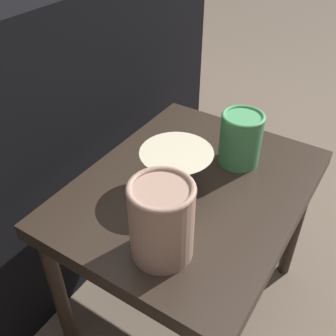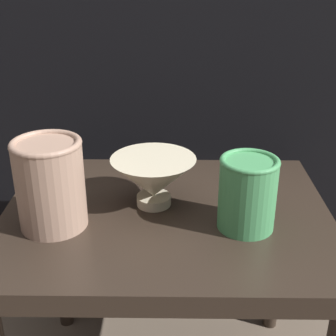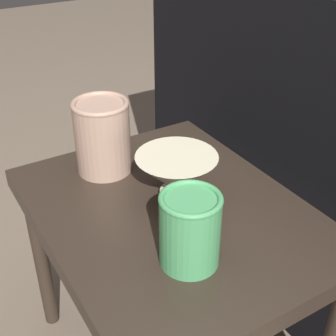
# 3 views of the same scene
# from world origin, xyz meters

# --- Properties ---
(table) EXTENTS (0.63, 0.49, 0.47)m
(table) POSITION_xyz_m (0.00, 0.00, 0.42)
(table) COLOR #2D231C
(table) RESTS_ON ground_plane
(bowl) EXTENTS (0.16, 0.16, 0.10)m
(bowl) POSITION_xyz_m (-0.03, 0.03, 0.53)
(bowl) COLOR beige
(bowl) RESTS_ON table
(vase_textured_left) EXTENTS (0.12, 0.12, 0.16)m
(vase_textured_left) POSITION_xyz_m (-0.20, -0.05, 0.56)
(vase_textured_left) COLOR tan
(vase_textured_left) RESTS_ON table
(vase_colorful_right) EXTENTS (0.10, 0.10, 0.13)m
(vase_colorful_right) POSITION_xyz_m (0.14, -0.05, 0.54)
(vase_colorful_right) COLOR #47995B
(vase_colorful_right) RESTS_ON table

